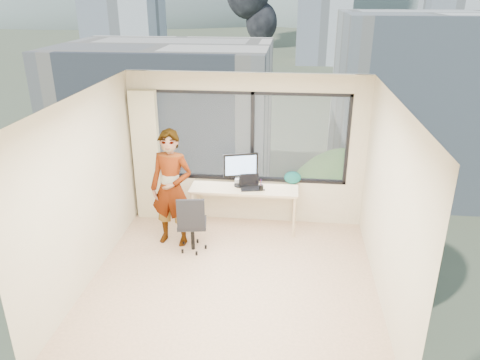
# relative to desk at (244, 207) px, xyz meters

# --- Properties ---
(floor) EXTENTS (4.00, 4.00, 0.01)m
(floor) POSITION_rel_desk_xyz_m (0.00, -1.66, -0.38)
(floor) COLOR #D9AE8D
(floor) RESTS_ON ground
(ceiling) EXTENTS (4.00, 4.00, 0.01)m
(ceiling) POSITION_rel_desk_xyz_m (0.00, -1.66, 2.23)
(ceiling) COLOR white
(ceiling) RESTS_ON ground
(wall_front) EXTENTS (4.00, 0.01, 2.60)m
(wall_front) POSITION_rel_desk_xyz_m (0.00, -3.66, 0.93)
(wall_front) COLOR beige
(wall_front) RESTS_ON ground
(wall_left) EXTENTS (0.01, 4.00, 2.60)m
(wall_left) POSITION_rel_desk_xyz_m (-2.00, -1.66, 0.93)
(wall_left) COLOR beige
(wall_left) RESTS_ON ground
(wall_right) EXTENTS (0.01, 4.00, 2.60)m
(wall_right) POSITION_rel_desk_xyz_m (2.00, -1.66, 0.93)
(wall_right) COLOR beige
(wall_right) RESTS_ON ground
(window_wall) EXTENTS (3.30, 0.16, 1.55)m
(window_wall) POSITION_rel_desk_xyz_m (0.05, 0.34, 1.15)
(window_wall) COLOR black
(window_wall) RESTS_ON ground
(curtain) EXTENTS (0.45, 0.14, 2.30)m
(curtain) POSITION_rel_desk_xyz_m (-1.72, 0.22, 0.77)
(curtain) COLOR beige
(curtain) RESTS_ON floor
(desk) EXTENTS (1.80, 0.60, 0.75)m
(desk) POSITION_rel_desk_xyz_m (0.00, 0.00, 0.00)
(desk) COLOR #D8B491
(desk) RESTS_ON floor
(chair) EXTENTS (0.57, 0.57, 0.97)m
(chair) POSITION_rel_desk_xyz_m (-0.73, -0.83, 0.11)
(chair) COLOR black
(chair) RESTS_ON floor
(person) EXTENTS (0.75, 0.55, 1.89)m
(person) POSITION_rel_desk_xyz_m (-1.08, -0.63, 0.57)
(person) COLOR #2D2D33
(person) RESTS_ON floor
(monitor) EXTENTS (0.59, 0.29, 0.58)m
(monitor) POSITION_rel_desk_xyz_m (-0.07, 0.05, 0.67)
(monitor) COLOR black
(monitor) RESTS_ON desk
(game_console) EXTENTS (0.35, 0.29, 0.08)m
(game_console) POSITION_rel_desk_xyz_m (-0.01, 0.25, 0.42)
(game_console) COLOR white
(game_console) RESTS_ON desk
(laptop) EXTENTS (0.38, 0.39, 0.20)m
(laptop) POSITION_rel_desk_xyz_m (0.10, -0.06, 0.48)
(laptop) COLOR black
(laptop) RESTS_ON desk
(cellphone) EXTENTS (0.10, 0.05, 0.01)m
(cellphone) POSITION_rel_desk_xyz_m (0.30, -0.09, 0.38)
(cellphone) COLOR black
(cellphone) RESTS_ON desk
(pen_cup) EXTENTS (0.08, 0.08, 0.09)m
(pen_cup) POSITION_rel_desk_xyz_m (0.29, -0.10, 0.42)
(pen_cup) COLOR black
(pen_cup) RESTS_ON desk
(handbag) EXTENTS (0.30, 0.18, 0.22)m
(handbag) POSITION_rel_desk_xyz_m (0.80, 0.24, 0.49)
(handbag) COLOR #0E5355
(handbag) RESTS_ON desk
(exterior_ground) EXTENTS (400.00, 400.00, 0.04)m
(exterior_ground) POSITION_rel_desk_xyz_m (0.00, 118.34, -14.38)
(exterior_ground) COLOR #515B3D
(exterior_ground) RESTS_ON ground
(near_bldg_a) EXTENTS (16.00, 12.00, 14.00)m
(near_bldg_a) POSITION_rel_desk_xyz_m (-9.00, 28.34, -7.38)
(near_bldg_a) COLOR beige
(near_bldg_a) RESTS_ON exterior_ground
(near_bldg_b) EXTENTS (14.00, 13.00, 16.00)m
(near_bldg_b) POSITION_rel_desk_xyz_m (12.00, 36.34, -6.38)
(near_bldg_b) COLOR silver
(near_bldg_b) RESTS_ON exterior_ground
(far_tower_a) EXTENTS (14.00, 14.00, 28.00)m
(far_tower_a) POSITION_rel_desk_xyz_m (-35.00, 93.34, -0.38)
(far_tower_a) COLOR silver
(far_tower_a) RESTS_ON exterior_ground
(far_tower_b) EXTENTS (13.00, 13.00, 30.00)m
(far_tower_b) POSITION_rel_desk_xyz_m (8.00, 118.34, 0.62)
(far_tower_b) COLOR silver
(far_tower_b) RESTS_ON exterior_ground
(far_tower_c) EXTENTS (15.00, 15.00, 26.00)m
(far_tower_c) POSITION_rel_desk_xyz_m (45.00, 138.34, -1.38)
(far_tower_c) COLOR silver
(far_tower_c) RESTS_ON exterior_ground
(far_tower_d) EXTENTS (16.00, 14.00, 22.00)m
(far_tower_d) POSITION_rel_desk_xyz_m (-60.00, 148.34, -3.38)
(far_tower_d) COLOR silver
(far_tower_d) RESTS_ON exterior_ground
(hill_a) EXTENTS (288.00, 216.00, 90.00)m
(hill_a) POSITION_rel_desk_xyz_m (-120.00, 318.34, -14.38)
(hill_a) COLOR slate
(hill_a) RESTS_ON exterior_ground
(hill_b) EXTENTS (300.00, 220.00, 96.00)m
(hill_b) POSITION_rel_desk_xyz_m (100.00, 318.34, -14.38)
(hill_b) COLOR slate
(hill_b) RESTS_ON exterior_ground
(tree_a) EXTENTS (7.00, 7.00, 8.00)m
(tree_a) POSITION_rel_desk_xyz_m (-16.00, 20.34, -10.38)
(tree_a) COLOR #254A18
(tree_a) RESTS_ON exterior_ground
(tree_b) EXTENTS (7.60, 7.60, 9.00)m
(tree_b) POSITION_rel_desk_xyz_m (4.00, 16.34, -9.88)
(tree_b) COLOR #254A18
(tree_b) RESTS_ON exterior_ground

